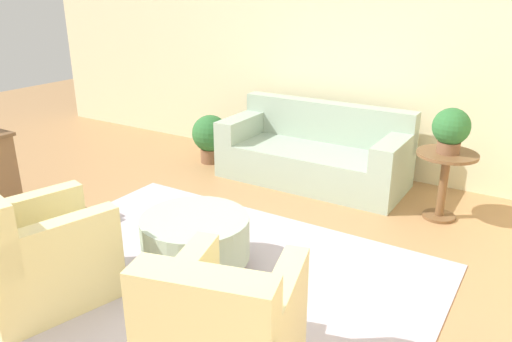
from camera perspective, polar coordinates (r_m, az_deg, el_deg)
name	(u,v)px	position (r m, az deg, el deg)	size (l,w,h in m)	color
ground_plane	(201,281)	(3.92, -6.26, -12.36)	(16.00, 16.00, 0.00)	#AD7F51
wall_back	(357,52)	(5.97, 11.51, 13.20)	(9.87, 0.12, 2.80)	beige
rug	(201,280)	(3.91, -6.26, -12.30)	(3.38, 2.58, 0.01)	#BCB2C1
couch	(315,154)	(5.72, 6.70, 1.92)	(2.08, 0.91, 0.86)	#9EB29E
armchair_left	(36,257)	(3.80, -23.87, -9.03)	(0.90, 1.01, 0.91)	beige
armchair_right	(225,339)	(2.79, -3.52, -18.57)	(0.90, 1.01, 0.91)	beige
ottoman_table	(195,237)	(3.90, -6.94, -7.54)	(0.83, 0.83, 0.45)	#9EB29E
side_table	(445,174)	(5.00, 20.76, -0.29)	(0.56, 0.56, 0.66)	brown
potted_plant_on_side_table	(451,129)	(4.88, 21.40, 4.53)	(0.34, 0.34, 0.42)	brown
potted_plant_floor	(210,136)	(6.29, -5.23, 4.02)	(0.46, 0.46, 0.61)	brown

